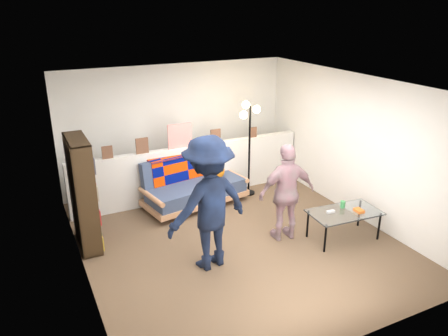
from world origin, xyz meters
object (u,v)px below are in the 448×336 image
coffee_table (345,213)px  person_left (208,203)px  futon_sofa (194,185)px  person_right (287,193)px  floor_lamp (249,130)px  bookshelf (83,197)px

coffee_table → person_left: bearing=173.2°
futon_sofa → person_right: (0.79, -1.77, 0.40)m
floor_lamp → person_left: bearing=-131.3°
coffee_table → person_right: person_right is taller
person_left → coffee_table: bearing=162.6°
floor_lamp → person_right: floor_lamp is taller
futon_sofa → bookshelf: size_ratio=1.17×
coffee_table → floor_lamp: 2.37m
bookshelf → floor_lamp: (3.11, 0.62, 0.48)m
floor_lamp → person_left: person_left is taller
floor_lamp → coffee_table: bearing=-77.0°
bookshelf → floor_lamp: bearing=11.2°
futon_sofa → floor_lamp: (1.10, -0.02, 0.90)m
floor_lamp → futon_sofa: bearing=179.0°
bookshelf → person_right: bearing=-22.0°
coffee_table → person_right: bearing=152.7°
bookshelf → person_left: person_left is taller
coffee_table → futon_sofa: bearing=126.2°
bookshelf → person_left: (1.43, -1.29, 0.15)m
coffee_table → person_left: size_ratio=0.60×
bookshelf → person_right: (2.80, -1.13, -0.02)m
bookshelf → person_left: size_ratio=0.90×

